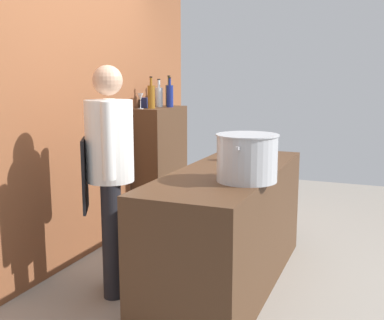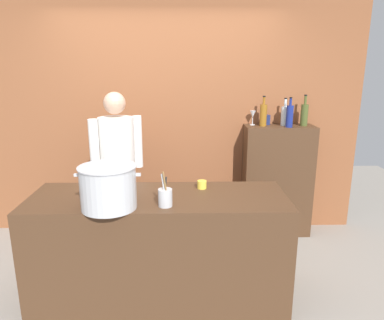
{
  "view_description": "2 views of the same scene",
  "coord_description": "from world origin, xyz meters",
  "px_view_note": "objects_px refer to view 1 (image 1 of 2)",
  "views": [
    {
      "loc": [
        -3.29,
        -1.05,
        1.58
      ],
      "look_at": [
        0.26,
        0.4,
        0.9
      ],
      "focal_mm": 44.12,
      "sensor_mm": 36.0,
      "label": 1
    },
    {
      "loc": [
        0.21,
        -2.65,
        1.89
      ],
      "look_at": [
        0.27,
        0.4,
        1.09
      ],
      "focal_mm": 33.35,
      "sensor_mm": 36.0,
      "label": 2
    }
  ],
  "objects_px": {
    "butter_jar": "(222,156)",
    "wine_glass_tall": "(140,98)",
    "wine_bottle_olive": "(169,95)",
    "chef": "(109,164)",
    "wine_bottle_clear": "(159,97)",
    "utensil_crock": "(259,160)",
    "wine_bottle_amber": "(151,96)",
    "spice_tin_navy": "(145,103)",
    "wine_bottle_cobalt": "(170,96)",
    "stockpot_large": "(247,158)"
  },
  "relations": [
    {
      "from": "wine_bottle_amber",
      "to": "wine_bottle_clear",
      "type": "bearing_deg",
      "value": 7.24
    },
    {
      "from": "utensil_crock",
      "to": "wine_bottle_olive",
      "type": "bearing_deg",
      "value": 44.09
    },
    {
      "from": "utensil_crock",
      "to": "wine_bottle_amber",
      "type": "height_order",
      "value": "wine_bottle_amber"
    },
    {
      "from": "spice_tin_navy",
      "to": "wine_bottle_cobalt",
      "type": "bearing_deg",
      "value": -42.4
    },
    {
      "from": "chef",
      "to": "butter_jar",
      "type": "height_order",
      "value": "chef"
    },
    {
      "from": "utensil_crock",
      "to": "wine_bottle_olive",
      "type": "distance_m",
      "value": 2.06
    },
    {
      "from": "utensil_crock",
      "to": "wine_bottle_cobalt",
      "type": "relative_size",
      "value": 0.85
    },
    {
      "from": "butter_jar",
      "to": "chef",
      "type": "bearing_deg",
      "value": 144.37
    },
    {
      "from": "wine_bottle_clear",
      "to": "wine_bottle_amber",
      "type": "relative_size",
      "value": 0.92
    },
    {
      "from": "wine_bottle_amber",
      "to": "wine_bottle_cobalt",
      "type": "height_order",
      "value": "wine_bottle_amber"
    },
    {
      "from": "stockpot_large",
      "to": "wine_bottle_olive",
      "type": "relative_size",
      "value": 1.4
    },
    {
      "from": "wine_glass_tall",
      "to": "butter_jar",
      "type": "bearing_deg",
      "value": -119.45
    },
    {
      "from": "stockpot_large",
      "to": "wine_bottle_olive",
      "type": "xyz_separation_m",
      "value": [
        1.85,
        1.42,
        0.33
      ]
    },
    {
      "from": "wine_bottle_clear",
      "to": "spice_tin_navy",
      "type": "xyz_separation_m",
      "value": [
        -0.19,
        0.07,
        -0.06
      ]
    },
    {
      "from": "utensil_crock",
      "to": "wine_bottle_olive",
      "type": "height_order",
      "value": "wine_bottle_olive"
    },
    {
      "from": "stockpot_large",
      "to": "wine_glass_tall",
      "type": "xyz_separation_m",
      "value": [
        1.3,
        1.49,
        0.32
      ]
    },
    {
      "from": "wine_glass_tall",
      "to": "spice_tin_navy",
      "type": "relative_size",
      "value": 1.48
    },
    {
      "from": "wine_bottle_clear",
      "to": "butter_jar",
      "type": "bearing_deg",
      "value": -132.47
    },
    {
      "from": "wine_bottle_clear",
      "to": "wine_bottle_olive",
      "type": "height_order",
      "value": "wine_bottle_olive"
    },
    {
      "from": "chef",
      "to": "wine_bottle_clear",
      "type": "relative_size",
      "value": 5.52
    },
    {
      "from": "stockpot_large",
      "to": "spice_tin_navy",
      "type": "height_order",
      "value": "spice_tin_navy"
    },
    {
      "from": "wine_bottle_amber",
      "to": "chef",
      "type": "bearing_deg",
      "value": -163.97
    },
    {
      "from": "wine_bottle_clear",
      "to": "wine_bottle_amber",
      "type": "distance_m",
      "value": 0.24
    },
    {
      "from": "utensil_crock",
      "to": "wine_bottle_olive",
      "type": "xyz_separation_m",
      "value": [
        1.45,
        1.4,
        0.41
      ]
    },
    {
      "from": "butter_jar",
      "to": "wine_bottle_cobalt",
      "type": "height_order",
      "value": "wine_bottle_cobalt"
    },
    {
      "from": "wine_bottle_amber",
      "to": "utensil_crock",
      "type": "bearing_deg",
      "value": -125.6
    },
    {
      "from": "wine_bottle_clear",
      "to": "wine_bottle_amber",
      "type": "height_order",
      "value": "wine_bottle_amber"
    },
    {
      "from": "spice_tin_navy",
      "to": "wine_bottle_olive",
      "type": "bearing_deg",
      "value": -13.19
    },
    {
      "from": "stockpot_large",
      "to": "utensil_crock",
      "type": "height_order",
      "value": "stockpot_large"
    },
    {
      "from": "wine_glass_tall",
      "to": "spice_tin_navy",
      "type": "xyz_separation_m",
      "value": [
        0.16,
        0.03,
        -0.06
      ]
    },
    {
      "from": "chef",
      "to": "wine_bottle_amber",
      "type": "distance_m",
      "value": 1.63
    },
    {
      "from": "spice_tin_navy",
      "to": "butter_jar",
      "type": "bearing_deg",
      "value": -124.61
    },
    {
      "from": "stockpot_large",
      "to": "wine_bottle_clear",
      "type": "height_order",
      "value": "wine_bottle_clear"
    },
    {
      "from": "wine_bottle_olive",
      "to": "wine_bottle_cobalt",
      "type": "height_order",
      "value": "wine_bottle_olive"
    },
    {
      "from": "wine_bottle_clear",
      "to": "wine_bottle_cobalt",
      "type": "xyz_separation_m",
      "value": [
        0.02,
        -0.12,
        0.01
      ]
    },
    {
      "from": "wine_bottle_amber",
      "to": "wine_bottle_olive",
      "type": "bearing_deg",
      "value": 1.01
    },
    {
      "from": "wine_bottle_amber",
      "to": "wine_glass_tall",
      "type": "bearing_deg",
      "value": 144.39
    },
    {
      "from": "butter_jar",
      "to": "wine_bottle_olive",
      "type": "bearing_deg",
      "value": 41.26
    },
    {
      "from": "butter_jar",
      "to": "wine_bottle_amber",
      "type": "height_order",
      "value": "wine_bottle_amber"
    },
    {
      "from": "utensil_crock",
      "to": "wine_bottle_clear",
      "type": "xyz_separation_m",
      "value": [
        1.24,
        1.43,
        0.4
      ]
    },
    {
      "from": "wine_bottle_clear",
      "to": "wine_bottle_cobalt",
      "type": "relative_size",
      "value": 0.94
    },
    {
      "from": "utensil_crock",
      "to": "spice_tin_navy",
      "type": "height_order",
      "value": "spice_tin_navy"
    },
    {
      "from": "wine_bottle_amber",
      "to": "wine_bottle_cobalt",
      "type": "relative_size",
      "value": 1.02
    },
    {
      "from": "wine_bottle_olive",
      "to": "spice_tin_navy",
      "type": "bearing_deg",
      "value": 166.81
    },
    {
      "from": "butter_jar",
      "to": "wine_bottle_amber",
      "type": "distance_m",
      "value": 1.32
    },
    {
      "from": "stockpot_large",
      "to": "wine_bottle_amber",
      "type": "xyz_separation_m",
      "value": [
        1.4,
        1.42,
        0.33
      ]
    },
    {
      "from": "wine_bottle_olive",
      "to": "wine_glass_tall",
      "type": "xyz_separation_m",
      "value": [
        -0.55,
        0.06,
        -0.01
      ]
    },
    {
      "from": "wine_bottle_olive",
      "to": "wine_bottle_clear",
      "type": "bearing_deg",
      "value": 173.76
    },
    {
      "from": "butter_jar",
      "to": "wine_glass_tall",
      "type": "height_order",
      "value": "wine_glass_tall"
    },
    {
      "from": "wine_bottle_clear",
      "to": "spice_tin_navy",
      "type": "height_order",
      "value": "wine_bottle_clear"
    }
  ]
}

